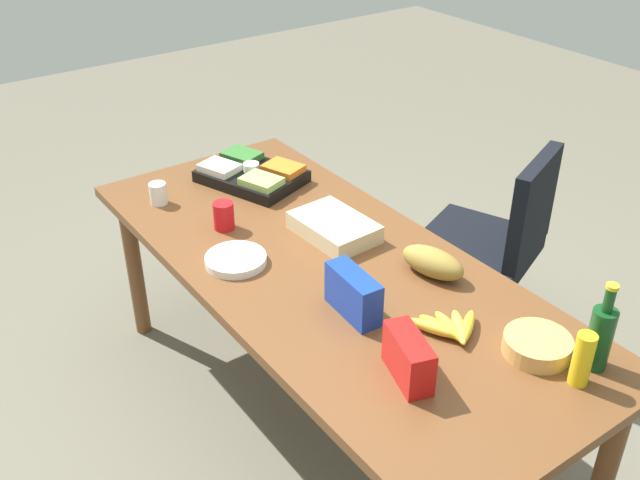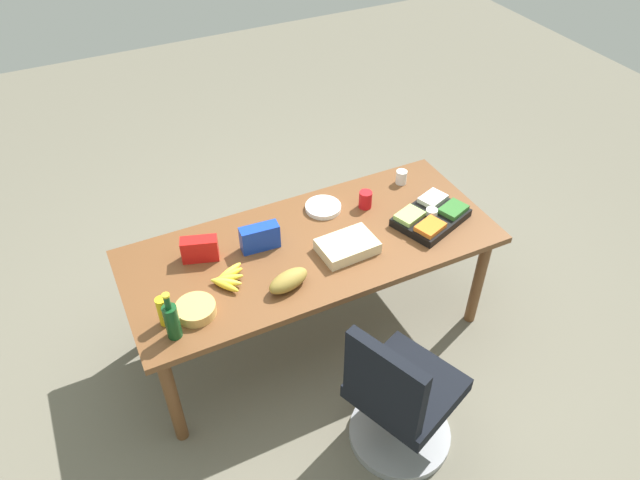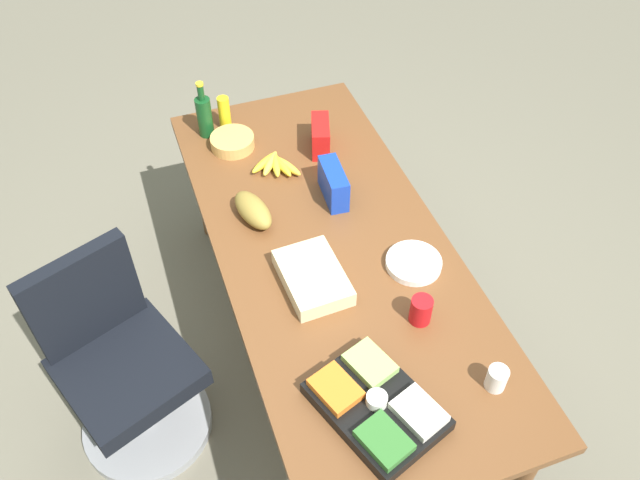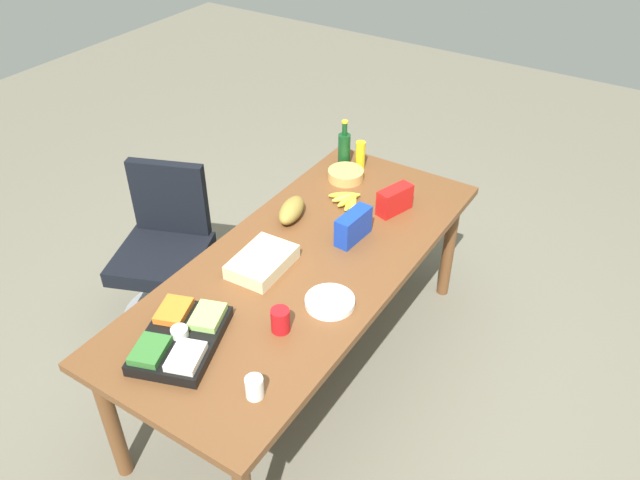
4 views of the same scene
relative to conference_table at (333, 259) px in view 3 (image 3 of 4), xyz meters
The scene contains 15 objects.
ground_plane 0.67m from the conference_table, ahead, with size 10.00×10.00×0.00m, color #6B6656.
conference_table is the anchor object (origin of this frame).
office_chair 0.97m from the conference_table, 86.52° to the right, with size 0.62×0.62×0.93m.
chip_bag_blue 0.33m from the conference_table, 159.42° to the left, with size 0.22×0.08×0.15m, color #1539B2.
chip_bag_red 0.64m from the conference_table, 164.99° to the left, with size 0.20×0.08×0.14m, color red.
sheet_cake 0.24m from the conference_table, 42.03° to the right, with size 0.32×0.22×0.07m, color beige.
veggie_tray 0.75m from the conference_table, ahead, with size 0.50×0.42×0.09m.
banana_bunch 0.55m from the conference_table, behind, with size 0.21×0.22×0.04m.
mustard_bottle 0.94m from the conference_table, 166.60° to the right, with size 0.06×0.06×0.17m, color yellow.
bread_loaf 0.39m from the conference_table, 135.11° to the right, with size 0.24×0.11×0.10m, color olive.
red_solo_cup 0.50m from the conference_table, 21.18° to the left, with size 0.08×0.08×0.11m, color red.
chip_bowl 0.79m from the conference_table, 163.57° to the right, with size 0.20×0.20×0.06m, color tan.
paper_cup 0.84m from the conference_table, 20.54° to the left, with size 0.07×0.07×0.09m, color white.
paper_plate_stack 0.34m from the conference_table, 52.50° to the left, with size 0.22×0.22×0.03m, color white.
wine_bottle 0.96m from the conference_table, 160.47° to the right, with size 0.07×0.07×0.29m.
Camera 3 is at (1.67, -0.65, 2.71)m, focal length 36.90 mm.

